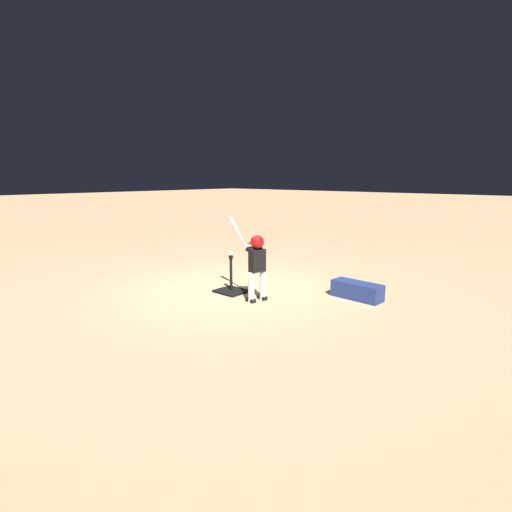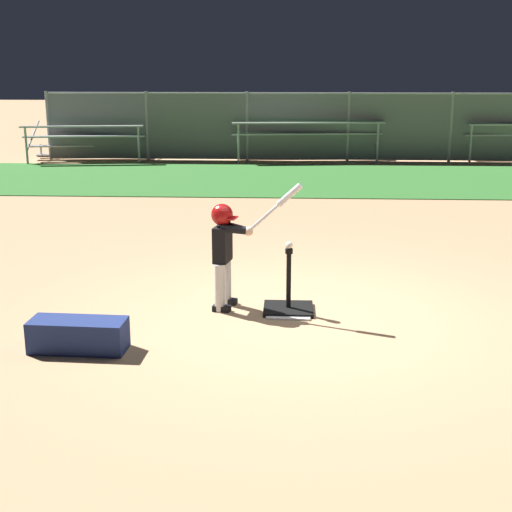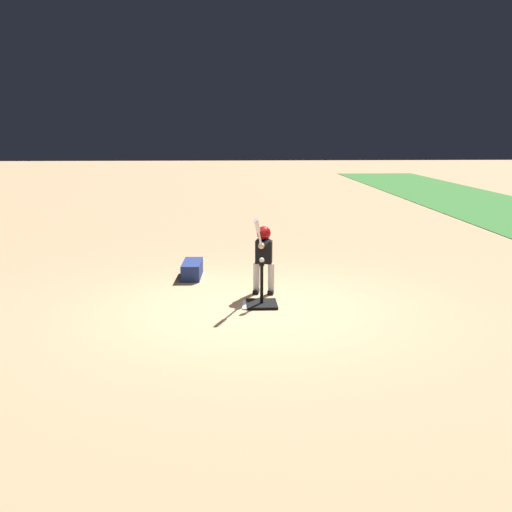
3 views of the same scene
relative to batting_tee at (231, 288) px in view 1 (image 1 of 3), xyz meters
name	(u,v)px [view 1 (image 1 of 3)]	position (x,y,z in m)	size (l,w,h in m)	color
ground_plane	(233,288)	(0.17, -0.21, -0.07)	(90.00, 90.00, 0.00)	tan
home_plate	(234,291)	(0.00, -0.07, -0.06)	(0.44, 0.44, 0.02)	white
batting_tee	(231,288)	(0.00, 0.00, 0.00)	(0.50, 0.45, 0.65)	black
batter_child	(256,259)	(-0.64, 0.07, 0.62)	(0.91, 0.37, 1.33)	silver
baseball	(231,254)	(0.00, 0.00, 0.62)	(0.07, 0.07, 0.07)	white
equipment_bag	(357,290)	(-1.83, -1.12, 0.07)	(0.84, 0.32, 0.28)	navy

